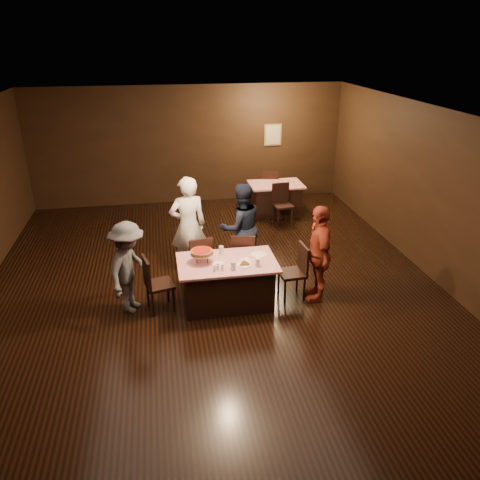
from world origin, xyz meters
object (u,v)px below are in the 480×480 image
Objects in this scene: back_table at (275,199)px; chair_back_near at (283,205)px; plate_empty at (258,255)px; glass_front_right at (258,262)px; main_table at (227,282)px; diner_white_jacket at (188,226)px; chair_far_right at (243,256)px; chair_end_right at (292,272)px; diner_red_shirt at (318,253)px; diner_navy_hoodie at (241,228)px; glass_back at (221,250)px; chair_end_left at (160,283)px; pizza_stand at (202,252)px; glass_front_left at (233,266)px; chair_back_far at (270,188)px; diner_grey_knit at (129,268)px; chair_far_left at (199,260)px.

chair_back_near reaches higher than back_table.
back_table is 4.06m from plate_empty.
back_table is 9.29× the size of glass_front_right.
glass_front_right is at bearing -29.05° from main_table.
chair_far_right is at bearing 141.95° from diner_white_jacket.
main_table is 4.39m from back_table.
diner_red_shirt is (0.41, -0.09, 0.36)m from chair_end_right.
diner_navy_hoodie is 1.01m from glass_back.
main_table is 1.58m from diner_red_shirt.
chair_end_left is 4.40m from chair_back_near.
pizza_stand is at bearing -130.35° from chair_back_near.
glass_front_right is (1.55, -0.25, 0.37)m from chair_end_left.
glass_front_left is (-1.46, -0.21, 0.01)m from diner_red_shirt.
diner_white_jacket is at bearing 116.34° from glass_back.
main_table is at bearing -114.54° from back_table.
chair_back_far is (0.72, 4.59, 0.00)m from chair_end_right.
chair_end_left is 6.79× the size of glass_back.
diner_white_jacket is 1.55m from plate_empty.
glass_front_left is (-1.77, -4.89, 0.37)m from chair_back_far.
diner_grey_knit reaches higher than chair_far_right.
chair_far_left is at bearing 15.43° from diner_navy_hoodie.
chair_end_left is 3.80× the size of plate_empty.
chair_end_left and chair_end_right have the same top height.
chair_far_left is 0.85m from pizza_stand.
chair_end_left is 2.63m from diner_red_shirt.
back_table is 0.71m from chair_back_near.
diner_grey_knit reaches higher than back_table.
diner_grey_knit is (-1.03, -1.18, -0.16)m from diner_white_jacket.
chair_far_right is 0.51× the size of diner_white_jacket.
glass_back is (-0.10, 0.60, 0.00)m from glass_front_left.
diner_grey_knit is (-0.46, 0.08, 0.29)m from chair_end_left.
chair_far_left is (-0.40, 0.75, 0.09)m from main_table.
chair_end_left is at bearing -93.97° from chair_end_right.
diner_grey_knit is 1.65m from glass_front_left.
pizza_stand is (-0.80, -0.70, 0.48)m from chair_far_right.
glass_back is (1.05, 0.30, 0.37)m from chair_end_left.
chair_far_left reaches higher than glass_back.
chair_back_far is 4.71m from diner_red_shirt.
chair_back_near is 4.67m from diner_grey_knit.
back_table is at bearing -178.59° from diner_red_shirt.
glass_front_left is (-1.77, -4.29, 0.46)m from back_table.
pizza_stand is at bearing 172.87° from main_table.
plate_empty is 0.68m from glass_front_left.
glass_front_left is at bearing 101.32° from chair_far_left.
diner_red_shirt is (-0.31, -4.68, 0.36)m from chair_back_far.
diner_navy_hoodie is at bearing -164.65° from chair_far_left.
diner_white_jacket is 13.26× the size of glass_back.
pizza_stand is (-2.22, -4.54, 0.48)m from chair_back_far.
glass_front_right is at bearing -72.94° from chair_end_right.
diner_white_jacket reaches higher than diner_navy_hoodie.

